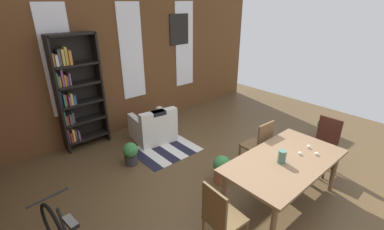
% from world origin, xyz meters
% --- Properties ---
extents(ground_plane, '(9.05, 9.05, 0.00)m').
position_xyz_m(ground_plane, '(0.00, 0.00, 0.00)').
color(ground_plane, brown).
extents(back_wall_brick, '(7.44, 0.12, 3.15)m').
position_xyz_m(back_wall_brick, '(0.00, 3.54, 1.58)').
color(back_wall_brick, brown).
rests_on(back_wall_brick, ground).
extents(window_pane_0, '(0.55, 0.02, 2.05)m').
position_xyz_m(window_pane_0, '(-1.50, 3.47, 1.73)').
color(window_pane_0, white).
extents(window_pane_1, '(0.55, 0.02, 2.05)m').
position_xyz_m(window_pane_1, '(0.00, 3.47, 1.73)').
color(window_pane_1, white).
extents(window_pane_2, '(0.55, 0.02, 2.05)m').
position_xyz_m(window_pane_2, '(1.50, 3.47, 1.73)').
color(window_pane_2, white).
extents(dining_table, '(1.86, 0.98, 0.73)m').
position_xyz_m(dining_table, '(0.18, -0.30, 0.66)').
color(dining_table, brown).
rests_on(dining_table, ground).
extents(vase_on_table, '(0.11, 0.11, 0.19)m').
position_xyz_m(vase_on_table, '(0.07, -0.30, 0.83)').
color(vase_on_table, '#4C7266').
rests_on(vase_on_table, dining_table).
extents(tealight_candle_0, '(0.04, 0.04, 0.04)m').
position_xyz_m(tealight_candle_0, '(0.45, -0.36, 0.75)').
color(tealight_candle_0, silver).
rests_on(tealight_candle_0, dining_table).
extents(tealight_candle_1, '(0.04, 0.04, 0.04)m').
position_xyz_m(tealight_candle_1, '(0.62, -0.53, 0.75)').
color(tealight_candle_1, silver).
rests_on(tealight_candle_1, dining_table).
extents(tealight_candle_2, '(0.04, 0.04, 0.04)m').
position_xyz_m(tealight_candle_2, '(0.72, -0.36, 0.75)').
color(tealight_candle_2, silver).
rests_on(tealight_candle_2, dining_table).
extents(dining_chair_far_right, '(0.42, 0.42, 0.95)m').
position_xyz_m(dining_chair_far_right, '(0.59, 0.42, 0.51)').
color(dining_chair_far_right, brown).
rests_on(dining_chair_far_right, ground).
extents(dining_chair_head_left, '(0.43, 0.43, 0.95)m').
position_xyz_m(dining_chair_head_left, '(-1.13, -0.29, 0.51)').
color(dining_chair_head_left, brown).
rests_on(dining_chair_head_left, ground).
extents(dining_chair_head_right, '(0.41, 0.41, 0.95)m').
position_xyz_m(dining_chair_head_right, '(1.48, -0.30, 0.51)').
color(dining_chair_head_right, '#422017').
rests_on(dining_chair_head_right, ground).
extents(bookshelf_tall, '(0.86, 0.29, 2.25)m').
position_xyz_m(bookshelf_tall, '(-1.36, 3.30, 1.15)').
color(bookshelf_tall, black).
rests_on(bookshelf_tall, ground).
extents(armchair_white, '(0.90, 0.90, 0.75)m').
position_xyz_m(armchair_white, '(-0.13, 2.59, 0.28)').
color(armchair_white, silver).
rests_on(armchair_white, ground).
extents(potted_plant_by_shelf, '(0.26, 0.26, 0.44)m').
position_xyz_m(potted_plant_by_shelf, '(2.67, 0.20, 0.24)').
color(potted_plant_by_shelf, '#9E6042').
rests_on(potted_plant_by_shelf, ground).
extents(potted_plant_corner, '(0.30, 0.30, 0.47)m').
position_xyz_m(potted_plant_corner, '(-0.12, 0.61, 0.25)').
color(potted_plant_corner, '#9E6042').
rests_on(potted_plant_corner, ground).
extents(potted_plant_window, '(0.28, 0.28, 0.43)m').
position_xyz_m(potted_plant_window, '(-0.98, 2.05, 0.23)').
color(potted_plant_window, '#333338').
rests_on(potted_plant_window, ground).
extents(striped_rug, '(1.20, 1.00, 0.01)m').
position_xyz_m(striped_rug, '(-0.22, 2.05, 0.00)').
color(striped_rug, '#1E1E33').
rests_on(striped_rug, ground).
extents(framed_picture, '(0.56, 0.03, 0.72)m').
position_xyz_m(framed_picture, '(1.33, 3.47, 2.13)').
color(framed_picture, black).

